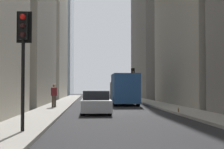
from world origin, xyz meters
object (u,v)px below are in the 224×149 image
traffic_light_midblock (133,76)px  pedestrian (54,95)px  traffic_light_foreground (23,42)px  discarded_bottle (178,110)px  sedan_silver (96,103)px  delivery_truck (124,89)px

traffic_light_midblock → pedestrian: traffic_light_midblock is taller
traffic_light_foreground → pedestrian: size_ratio=2.38×
pedestrian → discarded_bottle: (-5.70, -8.05, -0.84)m
sedan_silver → discarded_bottle: (-0.73, -4.98, -0.42)m
delivery_truck → sedan_silver: bearing=165.5°
delivery_truck → discarded_bottle: (-11.52, -2.18, -1.21)m
traffic_light_foreground → traffic_light_midblock: traffic_light_midblock is taller
delivery_truck → traffic_light_midblock: traffic_light_midblock is taller
sedan_silver → pedestrian: bearing=31.7°
traffic_light_foreground → traffic_light_midblock: size_ratio=0.98×
pedestrian → discarded_bottle: size_ratio=6.42×
traffic_light_midblock → discarded_bottle: 28.24m
delivery_truck → sedan_silver: delivery_truck is taller
sedan_silver → discarded_bottle: 5.05m
delivery_truck → discarded_bottle: 11.79m
delivery_truck → traffic_light_foreground: traffic_light_foreground is taller
sedan_silver → delivery_truck: bearing=-14.5°
pedestrian → discarded_bottle: bearing=-125.3°
sedan_silver → traffic_light_foreground: size_ratio=1.04×
traffic_light_foreground → discarded_bottle: (8.99, -7.65, -2.93)m
delivery_truck → pedestrian: size_ratio=3.73×
sedan_silver → traffic_light_foreground: 10.40m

